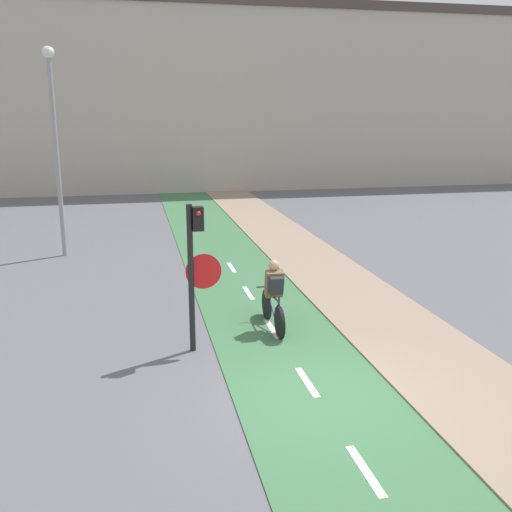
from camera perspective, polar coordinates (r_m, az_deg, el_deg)
ground_plane at (r=9.41m, az=6.05°, el=-13.85°), size 120.00×120.00×0.00m
bike_lane at (r=9.41m, az=6.04°, el=-13.79°), size 2.65×60.00×0.02m
sidewalk_strip at (r=10.40m, az=19.68°, el=-11.65°), size 2.40×60.00×0.05m
building_row_background at (r=35.09m, az=-8.02°, el=15.41°), size 60.00×5.20×10.60m
traffic_light_pole at (r=10.54m, az=-6.08°, el=-0.50°), size 0.67×0.25×2.82m
street_lamp_far at (r=18.67m, az=-19.49°, el=11.75°), size 0.36×0.36×6.32m
cyclist_near at (r=11.83m, az=1.78°, el=-4.09°), size 0.46×1.80×1.49m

